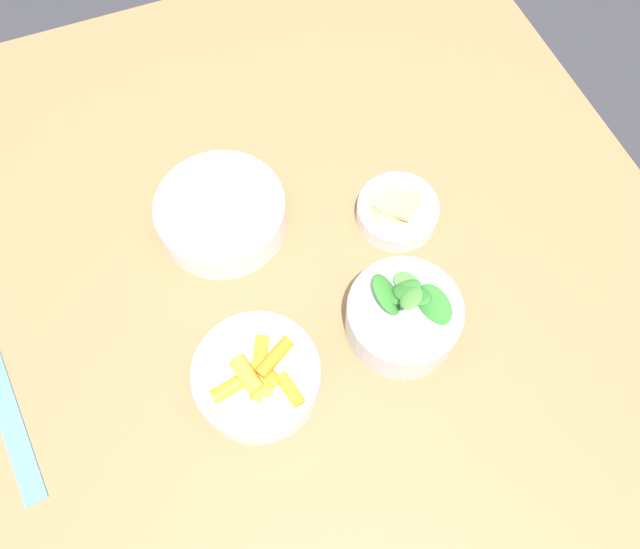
{
  "coord_description": "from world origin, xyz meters",
  "views": [
    {
      "loc": [
        -0.34,
        0.14,
        1.53
      ],
      "look_at": [
        0.01,
        0.0,
        0.76
      ],
      "focal_mm": 35.0,
      "sensor_mm": 36.0,
      "label": 1
    }
  ],
  "objects_px": {
    "bowl_beans_hotdog": "(222,214)",
    "bowl_cookies": "(397,210)",
    "bowl_greens": "(404,315)",
    "bowl_carrots": "(257,376)"
  },
  "relations": [
    {
      "from": "bowl_carrots",
      "to": "bowl_cookies",
      "type": "bearing_deg",
      "value": -58.72
    },
    {
      "from": "bowl_beans_hotdog",
      "to": "bowl_cookies",
      "type": "height_order",
      "value": "bowl_beans_hotdog"
    },
    {
      "from": "bowl_carrots",
      "to": "bowl_greens",
      "type": "bearing_deg",
      "value": -88.68
    },
    {
      "from": "bowl_greens",
      "to": "bowl_beans_hotdog",
      "type": "height_order",
      "value": "bowl_greens"
    },
    {
      "from": "bowl_carrots",
      "to": "bowl_cookies",
      "type": "height_order",
      "value": "bowl_carrots"
    },
    {
      "from": "bowl_carrots",
      "to": "bowl_beans_hotdog",
      "type": "xyz_separation_m",
      "value": [
        0.25,
        -0.03,
        -0.0
      ]
    },
    {
      "from": "bowl_carrots",
      "to": "bowl_greens",
      "type": "distance_m",
      "value": 0.21
    },
    {
      "from": "bowl_beans_hotdog",
      "to": "bowl_cookies",
      "type": "xyz_separation_m",
      "value": [
        -0.08,
        -0.24,
        -0.01
      ]
    },
    {
      "from": "bowl_carrots",
      "to": "bowl_beans_hotdog",
      "type": "height_order",
      "value": "bowl_carrots"
    },
    {
      "from": "bowl_greens",
      "to": "bowl_beans_hotdog",
      "type": "distance_m",
      "value": 0.3
    }
  ]
}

